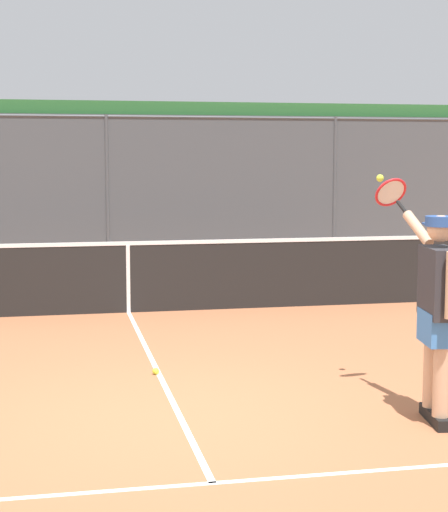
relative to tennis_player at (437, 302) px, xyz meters
The scene contains 6 objects.
ground_plane 2.24m from the tennis_player, 15.29° to the right, with size 60.00×60.00×0.00m, color #A8603D.
court_line_markings 2.48m from the tennis_player, 31.26° to the left, with size 8.69×11.15×0.01m.
fence_backdrop 10.18m from the tennis_player, 78.91° to the right, with size 20.15×1.37×3.09m.
tennis_net 5.59m from the tennis_player, 69.44° to the right, with size 11.17×0.09×1.07m.
tennis_player is the anchor object (origin of this frame).
tennis_ball_near_baseline 2.89m from the tennis_player, 43.56° to the right, with size 0.07×0.07×0.07m, color #CCDB33.
Camera 1 is at (0.97, 6.60, 2.09)m, focal length 59.54 mm.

